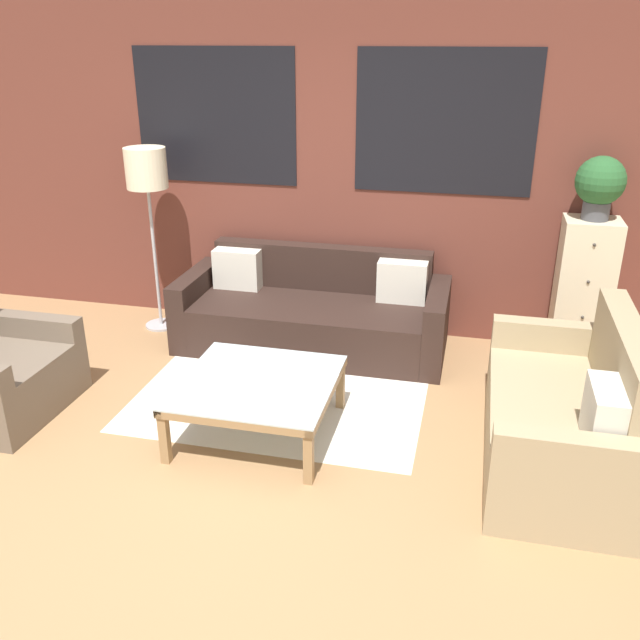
{
  "coord_description": "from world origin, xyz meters",
  "views": [
    {
      "loc": [
        1.26,
        -3.12,
        2.43
      ],
      "look_at": [
        0.23,
        1.21,
        0.55
      ],
      "focal_mm": 38.0,
      "sensor_mm": 36.0,
      "label": 1
    }
  ],
  "objects_px": {
    "coffee_table": "(258,388)",
    "potted_plant": "(600,184)",
    "drawer_cabinet": "(583,292)",
    "couch_dark": "(313,314)",
    "floor_lamp": "(147,177)",
    "settee_vintage": "(566,419)"
  },
  "relations": [
    {
      "from": "coffee_table",
      "to": "potted_plant",
      "type": "bearing_deg",
      "value": 37.87
    },
    {
      "from": "coffee_table",
      "to": "floor_lamp",
      "type": "bearing_deg",
      "value": 133.54
    },
    {
      "from": "settee_vintage",
      "to": "coffee_table",
      "type": "height_order",
      "value": "settee_vintage"
    },
    {
      "from": "coffee_table",
      "to": "settee_vintage",
      "type": "bearing_deg",
      "value": 3.16
    },
    {
      "from": "coffee_table",
      "to": "potted_plant",
      "type": "height_order",
      "value": "potted_plant"
    },
    {
      "from": "floor_lamp",
      "to": "potted_plant",
      "type": "relative_size",
      "value": 3.37
    },
    {
      "from": "floor_lamp",
      "to": "potted_plant",
      "type": "xyz_separation_m",
      "value": [
        3.55,
        0.17,
        0.07
      ]
    },
    {
      "from": "drawer_cabinet",
      "to": "potted_plant",
      "type": "distance_m",
      "value": 0.84
    },
    {
      "from": "settee_vintage",
      "to": "drawer_cabinet",
      "type": "xyz_separation_m",
      "value": [
        0.23,
        1.55,
        0.27
      ]
    },
    {
      "from": "couch_dark",
      "to": "drawer_cabinet",
      "type": "distance_m",
      "value": 2.15
    },
    {
      "from": "couch_dark",
      "to": "floor_lamp",
      "type": "xyz_separation_m",
      "value": [
        -1.43,
        0.07,
        1.07
      ]
    },
    {
      "from": "drawer_cabinet",
      "to": "couch_dark",
      "type": "bearing_deg",
      "value": -173.76
    },
    {
      "from": "settee_vintage",
      "to": "couch_dark",
      "type": "bearing_deg",
      "value": 145.02
    },
    {
      "from": "couch_dark",
      "to": "floor_lamp",
      "type": "distance_m",
      "value": 1.79
    },
    {
      "from": "potted_plant",
      "to": "drawer_cabinet",
      "type": "bearing_deg",
      "value": -90.0
    },
    {
      "from": "settee_vintage",
      "to": "potted_plant",
      "type": "xyz_separation_m",
      "value": [
        0.23,
        1.55,
        1.11
      ]
    },
    {
      "from": "floor_lamp",
      "to": "couch_dark",
      "type": "bearing_deg",
      "value": -2.62
    },
    {
      "from": "floor_lamp",
      "to": "settee_vintage",
      "type": "bearing_deg",
      "value": -22.66
    },
    {
      "from": "couch_dark",
      "to": "potted_plant",
      "type": "height_order",
      "value": "potted_plant"
    },
    {
      "from": "settee_vintage",
      "to": "potted_plant",
      "type": "bearing_deg",
      "value": 81.66
    },
    {
      "from": "couch_dark",
      "to": "coffee_table",
      "type": "relative_size",
      "value": 2.25
    },
    {
      "from": "settee_vintage",
      "to": "coffee_table",
      "type": "bearing_deg",
      "value": -176.84
    }
  ]
}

